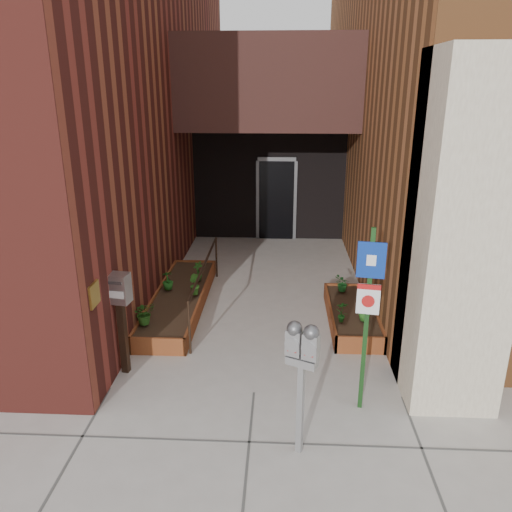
# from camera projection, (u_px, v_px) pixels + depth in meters

# --- Properties ---
(ground) EXTENTS (80.00, 80.00, 0.00)m
(ground) POSITION_uv_depth(u_px,v_px,m) (254.00, 393.00, 6.81)
(ground) COLOR #9E9991
(ground) RESTS_ON ground
(architecture) EXTENTS (20.00, 14.60, 10.00)m
(architecture) POSITION_uv_depth(u_px,v_px,m) (262.00, 39.00, 11.70)
(architecture) COLOR maroon
(architecture) RESTS_ON ground
(planter_left) EXTENTS (0.90, 3.60, 0.30)m
(planter_left) POSITION_uv_depth(u_px,v_px,m) (180.00, 300.00, 9.39)
(planter_left) COLOR brown
(planter_left) RESTS_ON ground
(planter_right) EXTENTS (0.80, 2.20, 0.30)m
(planter_right) POSITION_uv_depth(u_px,v_px,m) (352.00, 316.00, 8.76)
(planter_right) COLOR brown
(planter_right) RESTS_ON ground
(handrail) EXTENTS (0.04, 3.34, 0.90)m
(handrail) POSITION_uv_depth(u_px,v_px,m) (205.00, 271.00, 9.11)
(handrail) COLOR black
(handrail) RESTS_ON ground
(parking_meter) EXTENTS (0.37, 0.26, 1.63)m
(parking_meter) POSITION_uv_depth(u_px,v_px,m) (302.00, 354.00, 5.32)
(parking_meter) COLOR #939395
(parking_meter) RESTS_ON ground
(sign_post) EXTENTS (0.33, 0.10, 2.43)m
(sign_post) POSITION_uv_depth(u_px,v_px,m) (368.00, 303.00, 6.01)
(sign_post) COLOR #173B15
(sign_post) RESTS_ON ground
(payment_dropbox) EXTENTS (0.33, 0.27, 1.53)m
(payment_dropbox) POSITION_uv_depth(u_px,v_px,m) (120.00, 302.00, 6.96)
(payment_dropbox) COLOR black
(payment_dropbox) RESTS_ON ground
(shrub_left_a) EXTENTS (0.46, 0.46, 0.38)m
(shrub_left_a) POSITION_uv_depth(u_px,v_px,m) (144.00, 313.00, 8.05)
(shrub_left_a) COLOR #265819
(shrub_left_a) RESTS_ON planter_left
(shrub_left_b) EXTENTS (0.29, 0.29, 0.38)m
(shrub_left_b) POSITION_uv_depth(u_px,v_px,m) (194.00, 284.00, 9.19)
(shrub_left_b) COLOR #295E1B
(shrub_left_b) RESTS_ON planter_left
(shrub_left_c) EXTENTS (0.26, 0.26, 0.36)m
(shrub_left_c) POSITION_uv_depth(u_px,v_px,m) (168.00, 280.00, 9.42)
(shrub_left_c) COLOR #1E601B
(shrub_left_c) RESTS_ON planter_left
(shrub_left_d) EXTENTS (0.29, 0.29, 0.39)m
(shrub_left_d) POSITION_uv_depth(u_px,v_px,m) (198.00, 271.00, 9.82)
(shrub_left_d) COLOR #215518
(shrub_left_d) RESTS_ON planter_left
(shrub_right_a) EXTENTS (0.28, 0.28, 0.36)m
(shrub_right_a) POSITION_uv_depth(u_px,v_px,m) (365.00, 310.00, 8.17)
(shrub_right_a) COLOR #25601B
(shrub_right_a) RESTS_ON planter_right
(shrub_right_b) EXTENTS (0.19, 0.19, 0.36)m
(shrub_right_b) POSITION_uv_depth(u_px,v_px,m) (342.00, 311.00, 8.12)
(shrub_right_b) COLOR #1A5B1A
(shrub_right_b) RESTS_ON planter_right
(shrub_right_c) EXTENTS (0.38, 0.38, 0.31)m
(shrub_right_c) POSITION_uv_depth(u_px,v_px,m) (342.00, 284.00, 9.32)
(shrub_right_c) COLOR #19581E
(shrub_right_c) RESTS_ON planter_right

